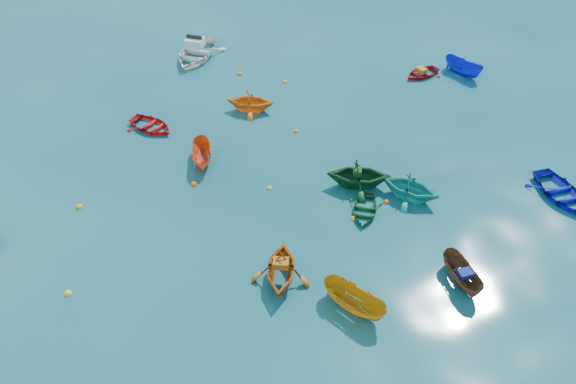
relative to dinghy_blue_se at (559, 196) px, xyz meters
name	(u,v)px	position (x,y,z in m)	size (l,w,h in m)	color
ground	(338,262)	(-12.58, 1.39, 0.00)	(160.00, 160.00, 0.00)	#0A3F4E
sampan_brown_mid	(460,281)	(-8.34, -2.05, 0.00)	(1.03, 2.74, 1.06)	brown
dinghy_blue_se	(559,196)	(0.00, 0.00, 0.00)	(2.59, 3.62, 0.75)	#0D10AD
dinghy_orange_w	(281,279)	(-15.35, 1.74, 0.00)	(2.68, 3.11, 1.64)	#B85111
sampan_yellow_mid	(354,308)	(-13.34, -1.12, 0.00)	(1.16, 3.08, 1.19)	#C38211
dinghy_green_e	(364,212)	(-9.67, 3.67, 0.00)	(1.82, 2.54, 0.53)	#124D24
dinghy_cyan_se	(409,197)	(-7.00, 3.55, 0.00)	(2.62, 3.04, 1.60)	teal
sampan_orange_n	(203,161)	(-15.39, 11.29, 0.00)	(1.07, 2.83, 1.10)	#ED4D16
dinghy_green_n	(358,186)	(-8.86, 5.53, 0.00)	(2.85, 3.30, 1.74)	#0F4420
dinghy_red_ne	(421,75)	(1.34, 13.34, 0.00)	(1.89, 2.64, 0.55)	#A90E17
sampan_blue_far	(462,74)	(3.99, 12.26, 0.00)	(1.11, 2.94, 1.14)	#101DD1
dinghy_red_far	(152,128)	(-17.00, 15.72, 0.00)	(2.14, 2.99, 0.62)	red
dinghy_orange_far	(251,110)	(-10.86, 14.78, 0.00)	(2.52, 2.92, 1.54)	orange
motorboat_white	(197,57)	(-11.45, 22.93, 0.00)	(3.43, 4.79, 1.59)	white
tarp_blue_a	(465,274)	(-8.37, -2.20, 0.68)	(0.61, 0.46, 0.30)	navy
tarp_orange_a	(281,263)	(-15.32, 1.79, 0.98)	(0.68, 0.52, 0.33)	#B65912
tarp_green_b	(357,171)	(-8.94, 5.58, 1.01)	(0.57, 0.43, 0.27)	#104318
tarp_orange_b	(421,70)	(1.24, 13.33, 0.43)	(0.66, 0.50, 0.32)	orange
buoy_ye_a	(353,219)	(-10.41, 3.51, 0.00)	(0.29, 0.29, 0.29)	gold
buoy_or_b	(386,202)	(-8.26, 3.76, 0.00)	(0.30, 0.30, 0.30)	#DE590C
buoy_ye_b	(68,294)	(-23.95, 5.26, 0.00)	(0.34, 0.34, 0.34)	yellow
buoy_or_c	(194,185)	(-16.54, 9.61, 0.00)	(0.36, 0.36, 0.36)	#DE5F0C
buoy_ye_c	(270,189)	(-13.11, 7.48, 0.00)	(0.30, 0.30, 0.30)	yellow
buoy_or_d	(296,132)	(-9.43, 11.41, 0.00)	(0.31, 0.31, 0.31)	orange
buoy_ye_d	(79,207)	(-22.34, 10.64, 0.00)	(0.33, 0.33, 0.33)	gold
buoy_or_e	(240,74)	(-9.68, 19.22, 0.00)	(0.39, 0.39, 0.39)	orange
buoy_ye_e	(285,82)	(-7.39, 16.84, 0.00)	(0.31, 0.31, 0.31)	yellow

